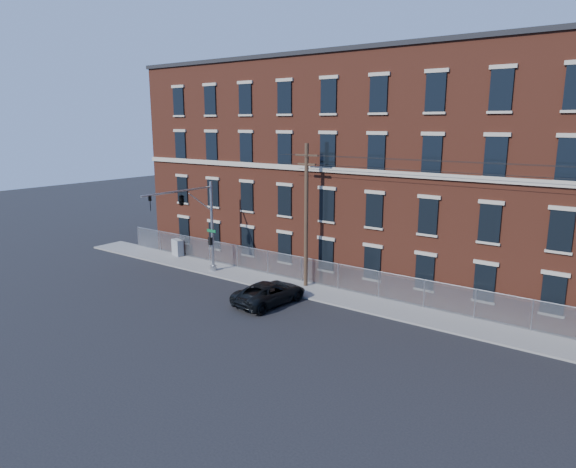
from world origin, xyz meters
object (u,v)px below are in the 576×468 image
at_px(traffic_signal_mast, 189,208).
at_px(pickup_truck, 270,293).
at_px(utility_cabinet, 177,248).
at_px(utility_pole_near, 306,213).

xyz_separation_m(traffic_signal_mast, pickup_truck, (8.00, -0.74, -4.66)).
relative_size(traffic_signal_mast, utility_cabinet, 4.96).
height_order(traffic_signal_mast, utility_cabinet, traffic_signal_mast).
height_order(traffic_signal_mast, pickup_truck, traffic_signal_mast).
relative_size(utility_pole_near, utility_cabinet, 7.09).
distance_m(traffic_signal_mast, utility_pole_near, 8.70).
relative_size(traffic_signal_mast, pickup_truck, 1.33).
distance_m(utility_pole_near, utility_cabinet, 14.49).
distance_m(traffic_signal_mast, pickup_truck, 9.28).
bearing_deg(utility_pole_near, utility_cabinet, 178.34).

